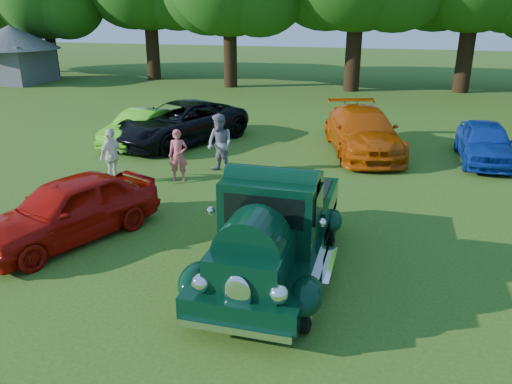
% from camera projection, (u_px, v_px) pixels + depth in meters
% --- Properties ---
extents(ground, '(120.00, 120.00, 0.00)m').
position_uv_depth(ground, '(201.00, 249.00, 11.02)').
color(ground, '#2E5213').
rests_on(ground, ground).
extents(hero_pickup, '(2.47, 5.30, 2.07)m').
position_uv_depth(hero_pickup, '(274.00, 230.00, 9.80)').
color(hero_pickup, black).
rests_on(hero_pickup, ground).
extents(red_convertible, '(3.24, 4.60, 1.45)m').
position_uv_depth(red_convertible, '(69.00, 209.00, 11.27)').
color(red_convertible, '#A90D07').
rests_on(red_convertible, ground).
extents(back_car_lime, '(1.77, 4.03, 1.29)m').
position_uv_depth(back_car_lime, '(140.00, 127.00, 19.33)').
color(back_car_lime, '#49BC19').
rests_on(back_car_lime, ground).
extents(back_car_black, '(4.77, 6.26, 1.58)m').
position_uv_depth(back_car_black, '(180.00, 123.00, 19.41)').
color(back_car_black, black).
rests_on(back_car_black, ground).
extents(back_car_orange, '(3.61, 5.87, 1.59)m').
position_uv_depth(back_car_orange, '(363.00, 131.00, 18.08)').
color(back_car_orange, '#B84606').
rests_on(back_car_orange, ground).
extents(back_car_blue, '(1.67, 4.08, 1.39)m').
position_uv_depth(back_car_blue, '(485.00, 142.00, 17.02)').
color(back_car_blue, navy).
rests_on(back_car_blue, ground).
extents(spectator_pink, '(0.66, 0.53, 1.59)m').
position_uv_depth(spectator_pink, '(178.00, 156.00, 15.10)').
color(spectator_pink, '#D2565D').
rests_on(spectator_pink, ground).
extents(spectator_grey, '(1.16, 1.09, 1.90)m').
position_uv_depth(spectator_grey, '(220.00, 144.00, 15.75)').
color(spectator_grey, gray).
rests_on(spectator_grey, ground).
extents(spectator_white, '(0.53, 1.03, 1.68)m').
position_uv_depth(spectator_white, '(112.00, 156.00, 14.89)').
color(spectator_white, silver).
rests_on(spectator_white, ground).
extents(gazebo, '(6.40, 6.40, 3.90)m').
position_uv_depth(gazebo, '(13.00, 48.00, 34.60)').
color(gazebo, '#505155').
rests_on(gazebo, ground).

